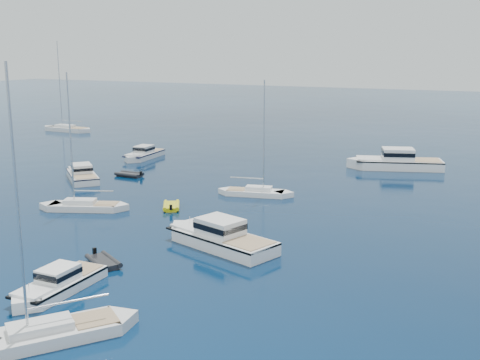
{
  "coord_description": "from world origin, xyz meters",
  "views": [
    {
      "loc": [
        25.38,
        -21.32,
        14.15
      ],
      "look_at": [
        0.87,
        27.23,
        2.2
      ],
      "focal_mm": 44.53,
      "sensor_mm": 36.0,
      "label": 1
    }
  ],
  "objects": [
    {
      "name": "tender_grey_far",
      "position": [
        -15.83,
        32.22,
        0.0
      ],
      "size": [
        3.28,
        1.85,
        0.95
      ],
      "primitive_type": null,
      "rotation": [
        0.0,
        0.0,
        1.58
      ],
      "color": "black",
      "rests_on": "ground"
    },
    {
      "name": "sailboat_centre",
      "position": [
        0.93,
        30.54,
        0.0
      ],
      "size": [
        8.27,
        3.93,
        11.77
      ],
      "primitive_type": null,
      "rotation": [
        0.0,
        0.0,
        4.95
      ],
      "color": "white",
      "rests_on": "ground"
    },
    {
      "name": "motor_cruiser_horizon",
      "position": [
        -21.18,
        42.38,
        0.0
      ],
      "size": [
        3.32,
        8.48,
        2.17
      ],
      "primitive_type": null,
      "rotation": [
        0.0,
        0.0,
        3.24
      ],
      "color": "silver",
      "rests_on": "ground"
    },
    {
      "name": "motor_cruiser_far_l",
      "position": [
        -19.48,
        28.48,
        0.0
      ],
      "size": [
        8.36,
        7.73,
        2.29
      ],
      "primitive_type": null,
      "rotation": [
        0.0,
        0.0,
        0.86
      ],
      "color": "silver",
      "rests_on": "ground"
    },
    {
      "name": "sailboat_mid_l",
      "position": [
        -10.6,
        18.66,
        0.0
      ],
      "size": [
        8.83,
        5.49,
        12.71
      ],
      "primitive_type": null,
      "rotation": [
        0.0,
        0.0,
        1.98
      ],
      "color": "silver",
      "rests_on": "ground"
    },
    {
      "name": "motor_cruiser_near",
      "position": [
        0.71,
        3.41,
        0.0
      ],
      "size": [
        2.58,
        7.58,
        1.97
      ],
      "primitive_type": null,
      "rotation": [
        0.0,
        0.0,
        3.18
      ],
      "color": "white",
      "rests_on": "ground"
    },
    {
      "name": "tender_yellow",
      "position": [
        -3.79,
        22.57,
        0.0
      ],
      "size": [
        3.11,
        3.53,
        0.95
      ],
      "primitive_type": null,
      "rotation": [
        0.0,
        0.0,
        0.56
      ],
      "color": "#D3CC0C",
      "rests_on": "ground"
    },
    {
      "name": "motor_cruiser_distant",
      "position": [
        10.28,
        50.47,
        0.0
      ],
      "size": [
        12.74,
        7.55,
        3.2
      ],
      "primitive_type": null,
      "rotation": [
        0.0,
        0.0,
        1.91
      ],
      "color": "white",
      "rests_on": "ground"
    },
    {
      "name": "motor_cruiser_centre",
      "position": [
        5.16,
        15.19,
        0.0
      ],
      "size": [
        10.94,
        6.12,
        2.75
      ],
      "primitive_type": null,
      "rotation": [
        0.0,
        0.0,
        1.27
      ],
      "color": "white",
      "rests_on": "ground"
    },
    {
      "name": "sailboat_fore",
      "position": [
        4.64,
        -1.33,
        0.0
      ],
      "size": [
        7.67,
        9.29,
        14.17
      ],
      "primitive_type": null,
      "rotation": [
        0.0,
        0.0,
        2.52
      ],
      "color": "silver",
      "rests_on": "ground"
    },
    {
      "name": "ground",
      "position": [
        0.0,
        0.0,
        0.0
      ],
      "size": [
        400.0,
        400.0,
        0.0
      ],
      "primitive_type": "plane",
      "color": "navy",
      "rests_on": "ground"
    },
    {
      "name": "sailboat_far_l",
      "position": [
        -49.23,
        58.42,
        0.0
      ],
      "size": [
        11.05,
        2.97,
        16.2
      ],
      "primitive_type": null,
      "rotation": [
        0.0,
        0.0,
        1.56
      ],
      "color": "silver",
      "rests_on": "ground"
    },
    {
      "name": "tender_grey_near",
      "position": [
        0.14,
        8.29,
        0.0
      ],
      "size": [
        3.68,
        3.13,
        0.95
      ],
      "primitive_type": null,
      "rotation": [
        0.0,
        0.0,
        4.21
      ],
      "color": "black",
      "rests_on": "ground"
    }
  ]
}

